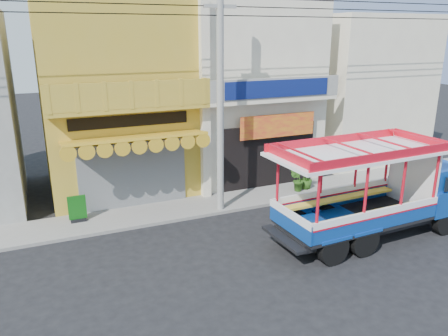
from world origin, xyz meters
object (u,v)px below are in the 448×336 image
(songthaew_truck, at_px, (386,189))
(green_sign, at_px, (77,211))
(potted_plant_b, at_px, (297,180))
(potted_plant_c, at_px, (306,178))
(utility_pole, at_px, (224,82))

(songthaew_truck, distance_m, green_sign, 10.94)
(potted_plant_b, height_order, potted_plant_c, potted_plant_b)
(potted_plant_b, bearing_deg, potted_plant_c, -125.47)
(utility_pole, distance_m, potted_plant_b, 5.77)
(potted_plant_c, bearing_deg, potted_plant_b, -76.45)
(songthaew_truck, bearing_deg, utility_pole, 136.30)
(songthaew_truck, relative_size, green_sign, 7.49)
(green_sign, distance_m, potted_plant_b, 9.11)
(utility_pole, xyz_separation_m, green_sign, (-5.40, 0.97, -4.50))
(green_sign, height_order, potted_plant_c, potted_plant_c)
(utility_pole, distance_m, songthaew_truck, 6.79)
(songthaew_truck, relative_size, potted_plant_c, 7.42)
(songthaew_truck, xyz_separation_m, potted_plant_c, (-0.01, 4.70, -1.02))
(green_sign, bearing_deg, utility_pole, -10.16)
(utility_pole, height_order, potted_plant_c, utility_pole)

